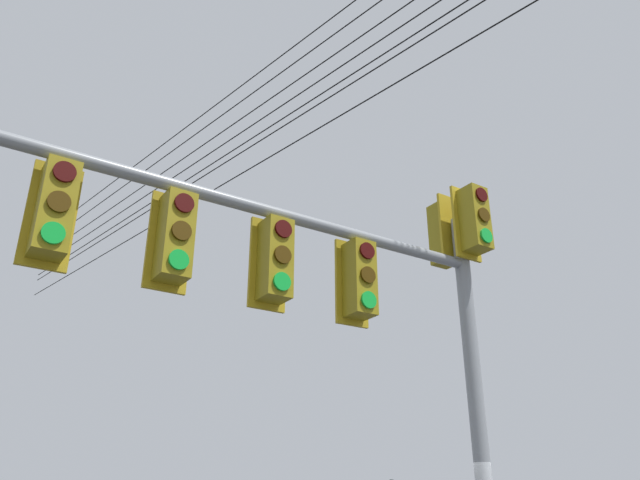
% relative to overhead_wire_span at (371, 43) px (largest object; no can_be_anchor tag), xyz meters
% --- Properties ---
extents(signal_mast_assembly, '(5.49, 4.48, 6.08)m').
position_rel_overhead_wire_span_xyz_m(signal_mast_assembly, '(2.16, 0.12, -5.34)').
color(signal_mast_assembly, gray).
rests_on(signal_mast_assembly, ground).
extents(overhead_wire_span, '(15.42, 28.36, 3.18)m').
position_rel_overhead_wire_span_xyz_m(overhead_wire_span, '(0.00, 0.00, 0.00)').
color(overhead_wire_span, black).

